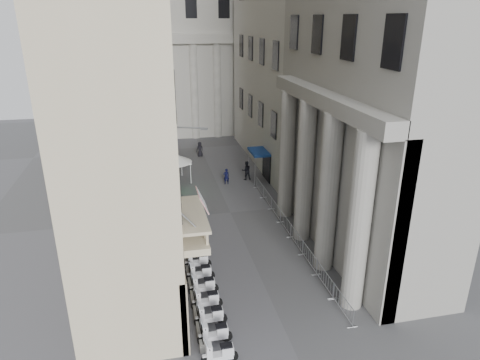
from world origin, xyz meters
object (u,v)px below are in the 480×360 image
Objects in this scene: info_kiosk at (177,183)px; pedestrian_a at (226,176)px; security_tent at (177,159)px; pedestrian_b at (246,170)px; street_lamp at (181,167)px.

info_kiosk is 1.24× the size of pedestrian_a.
security_tent is at bearing -16.15° from pedestrian_a.
info_kiosk is 7.19m from pedestrian_b.
street_lamp reaches higher than security_tent.
pedestrian_a is (4.77, 1.21, -0.20)m from info_kiosk.
street_lamp reaches higher than pedestrian_b.
info_kiosk is (0.02, 6.06, -3.56)m from street_lamp.
street_lamp is 3.96× the size of info_kiosk.
pedestrian_a is 0.82× the size of pedestrian_b.
pedestrian_b is at bearing 7.87° from info_kiosk.
security_tent reaches higher than info_kiosk.
info_kiosk is at bearing 110.57° from street_lamp.
street_lamp is (-0.33, -8.74, 2.14)m from security_tent.
street_lamp is 4.02× the size of pedestrian_b.
street_lamp is 11.21m from pedestrian_b.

